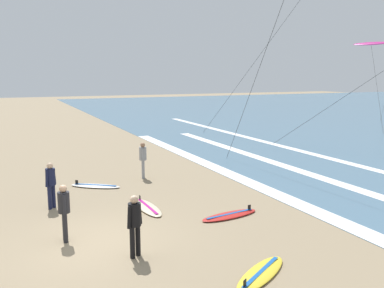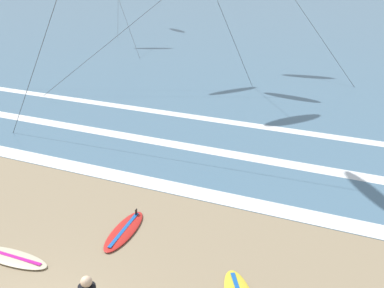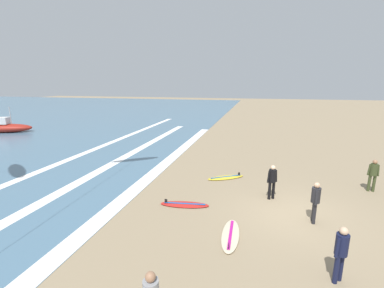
# 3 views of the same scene
# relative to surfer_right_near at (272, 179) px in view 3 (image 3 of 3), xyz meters

# --- Properties ---
(ground_plane) EXTENTS (160.00, 160.00, 0.00)m
(ground_plane) POSITION_rel_surfer_right_near_xyz_m (-1.29, -0.79, -0.96)
(ground_plane) COLOR #937F60
(wave_foam_shoreline) EXTENTS (36.70, 0.78, 0.01)m
(wave_foam_shoreline) POSITION_rel_surfer_right_near_xyz_m (-1.34, 6.49, -0.94)
(wave_foam_shoreline) COLOR white
(wave_foam_shoreline) RESTS_ON ocean_surface
(wave_foam_mid_break) EXTENTS (38.03, 0.67, 0.01)m
(wave_foam_mid_break) POSITION_rel_surfer_right_near_xyz_m (-0.63, 9.82, -0.94)
(wave_foam_mid_break) COLOR white
(wave_foam_mid_break) RESTS_ON ocean_surface
(surfer_right_near) EXTENTS (0.33, 0.48, 1.60)m
(surfer_right_near) POSITION_rel_surfer_right_near_xyz_m (0.00, 0.00, 0.00)
(surfer_right_near) COLOR black
(surfer_right_near) RESTS_ON ground
(surfer_foreground_main) EXTENTS (0.51, 0.32, 1.60)m
(surfer_foreground_main) POSITION_rel_surfer_right_near_xyz_m (-1.75, -1.47, 0.00)
(surfer_foreground_main) COLOR #232328
(surfer_foreground_main) RESTS_ON ground
(surfer_left_near) EXTENTS (0.42, 0.42, 1.60)m
(surfer_left_near) POSITION_rel_surfer_right_near_xyz_m (-4.86, -1.50, 0.00)
(surfer_left_near) COLOR #141938
(surfer_left_near) RESTS_ON ground
(surfer_mid_group) EXTENTS (0.32, 0.51, 1.60)m
(surfer_mid_group) POSITION_rel_surfer_right_near_xyz_m (2.09, -4.75, 0.00)
(surfer_mid_group) COLOR #384223
(surfer_mid_group) RESTS_ON ground
(surfboard_near_water) EXTENTS (1.61, 2.10, 0.25)m
(surfboard_near_water) POSITION_rel_surfer_right_near_xyz_m (2.13, 2.33, -0.91)
(surfboard_near_water) COLOR yellow
(surfboard_near_water) RESTS_ON ground
(surfboard_foreground_flat) EXTENTS (0.87, 2.16, 0.25)m
(surfboard_foreground_flat) POSITION_rel_surfer_right_near_xyz_m (-1.61, 3.64, -0.91)
(surfboard_foreground_flat) COLOR red
(surfboard_foreground_flat) RESTS_ON ground
(surfboard_right_spare) EXTENTS (2.12, 0.66, 0.25)m
(surfboard_right_spare) POSITION_rel_surfer_right_near_xyz_m (-3.45, 1.47, -0.91)
(surfboard_right_spare) COLOR beige
(surfboard_right_spare) RESTS_ON ground
(offshore_boat) EXTENTS (3.47, 5.46, 2.70)m
(offshore_boat) POSITION_rel_surfer_right_near_xyz_m (10.16, 26.80, -0.40)
(offshore_boat) COLOR maroon
(offshore_boat) RESTS_ON ground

